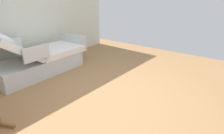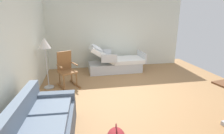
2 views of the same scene
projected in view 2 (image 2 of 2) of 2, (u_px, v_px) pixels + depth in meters
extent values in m
plane|color=#9E7247|center=(134.00, 92.00, 4.89)|extent=(6.73, 6.73, 0.00)
cube|color=silver|center=(23.00, 48.00, 4.03)|extent=(5.58, 0.10, 2.70)
cube|color=silver|center=(115.00, 34.00, 7.09)|extent=(0.10, 5.49, 2.70)
cube|color=silver|center=(115.00, 67.00, 6.70)|extent=(0.92, 1.95, 0.35)
cube|color=white|center=(127.00, 60.00, 6.72)|extent=(0.94, 1.18, 0.14)
cube|color=white|center=(101.00, 54.00, 6.45)|extent=(0.93, 0.89, 0.64)
ellipsoid|color=white|center=(97.00, 48.00, 6.35)|extent=(0.35, 0.49, 0.38)
cube|color=silver|center=(109.00, 59.00, 6.03)|extent=(0.05, 0.56, 0.28)
cube|color=silver|center=(104.00, 53.00, 6.98)|extent=(0.05, 0.56, 0.28)
cube|color=silver|center=(142.00, 56.00, 6.81)|extent=(0.95, 0.07, 0.36)
cylinder|color=black|center=(95.00, 74.00, 6.24)|extent=(0.10, 0.10, 0.10)
cylinder|color=black|center=(93.00, 68.00, 6.91)|extent=(0.10, 0.10, 0.10)
cylinder|color=black|center=(138.00, 71.00, 6.55)|extent=(0.10, 0.10, 0.10)
cylinder|color=black|center=(132.00, 66.00, 7.23)|extent=(0.10, 0.10, 0.10)
cube|color=slate|center=(47.00, 132.00, 2.89)|extent=(1.64, 0.92, 0.45)
cube|color=slate|center=(42.00, 132.00, 2.47)|extent=(0.70, 0.68, 0.10)
cube|color=slate|center=(52.00, 106.00, 3.17)|extent=(0.70, 0.68, 0.10)
cube|color=slate|center=(21.00, 110.00, 2.73)|extent=(1.61, 0.23, 0.40)
cube|color=slate|center=(54.00, 106.00, 3.54)|extent=(0.22, 0.86, 0.60)
cube|color=brown|center=(62.00, 87.00, 5.20)|extent=(0.71, 0.35, 0.05)
cube|color=brown|center=(75.00, 84.00, 5.43)|extent=(0.71, 0.35, 0.05)
cylinder|color=brown|center=(77.00, 79.00, 5.21)|extent=(0.04, 0.04, 0.40)
cylinder|color=brown|center=(64.00, 82.00, 5.00)|extent=(0.04, 0.04, 0.40)
cylinder|color=brown|center=(72.00, 75.00, 5.50)|extent=(0.04, 0.04, 0.40)
cylinder|color=brown|center=(60.00, 78.00, 5.29)|extent=(0.04, 0.04, 0.40)
cube|color=brown|center=(68.00, 72.00, 5.19)|extent=(0.62, 0.63, 0.04)
cube|color=brown|center=(64.00, 61.00, 5.27)|extent=(0.29, 0.44, 0.60)
cube|color=brown|center=(75.00, 64.00, 5.24)|extent=(0.37, 0.20, 0.03)
cube|color=brown|center=(59.00, 66.00, 4.99)|extent=(0.37, 0.20, 0.03)
cylinder|color=#B2B5BA|center=(49.00, 87.00, 5.21)|extent=(0.28, 0.28, 0.03)
cylinder|color=#B2B5BA|center=(47.00, 68.00, 5.04)|extent=(0.03, 0.03, 1.15)
cone|color=silver|center=(44.00, 43.00, 4.84)|extent=(0.34, 0.34, 0.30)
cylinder|color=black|center=(224.00, 124.00, 3.44)|extent=(0.07, 0.07, 0.06)
torus|color=maroon|center=(116.00, 133.00, 2.77)|extent=(0.30, 0.07, 0.30)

